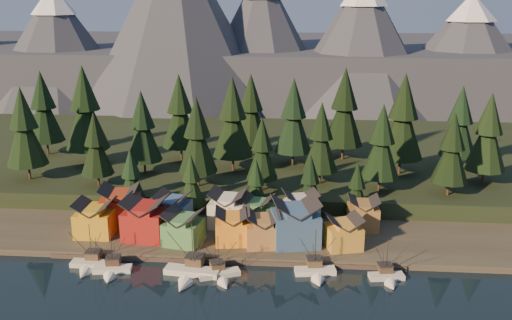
# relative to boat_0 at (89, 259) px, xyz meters

# --- Properties ---
(ground) EXTENTS (500.00, 500.00, 0.00)m
(ground) POSITION_rel_boat_0_xyz_m (29.43, -10.58, -2.07)
(ground) COLOR black
(ground) RESTS_ON ground
(shore_strip) EXTENTS (400.00, 50.00, 1.50)m
(shore_strip) POSITION_rel_boat_0_xyz_m (29.43, 29.42, -1.32)
(shore_strip) COLOR #373028
(shore_strip) RESTS_ON ground
(hillside) EXTENTS (420.00, 100.00, 6.00)m
(hillside) POSITION_rel_boat_0_xyz_m (29.43, 79.42, 0.93)
(hillside) COLOR black
(hillside) RESTS_ON ground
(dock) EXTENTS (80.00, 4.00, 1.00)m
(dock) POSITION_rel_boat_0_xyz_m (29.43, 5.92, -1.57)
(dock) COLOR #4C3F36
(dock) RESTS_ON ground
(mountain_ridge) EXTENTS (560.00, 190.00, 90.00)m
(mountain_ridge) POSITION_rel_boat_0_xyz_m (25.23, 203.02, 23.99)
(mountain_ridge) COLOR #424855
(mountain_ridge) RESTS_ON ground
(boat_0) EXTENTS (9.18, 10.00, 10.81)m
(boat_0) POSITION_rel_boat_0_xyz_m (0.00, 0.00, 0.00)
(boat_0) COLOR beige
(boat_0) RESTS_ON ground
(boat_1) EXTENTS (8.67, 9.24, 10.62)m
(boat_1) POSITION_rel_boat_0_xyz_m (5.65, -2.05, 0.04)
(boat_1) COLOR silver
(boat_1) RESTS_ON ground
(boat_2) EXTENTS (12.54, 13.41, 12.71)m
(boat_2) POSITION_rel_boat_0_xyz_m (22.88, -2.31, 0.21)
(boat_2) COLOR silver
(boat_2) RESTS_ON ground
(boat_3) EXTENTS (9.55, 9.91, 10.06)m
(boat_3) POSITION_rel_boat_0_xyz_m (29.37, -2.34, -0.22)
(boat_3) COLOR beige
(boat_3) RESTS_ON ground
(boat_5) EXTENTS (9.32, 9.92, 11.06)m
(boat_5) POSITION_rel_boat_0_xyz_m (49.63, 0.46, 0.09)
(boat_5) COLOR white
(boat_5) RESTS_ON ground
(boat_6) EXTENTS (7.88, 8.43, 10.06)m
(boat_6) POSITION_rel_boat_0_xyz_m (64.66, -0.47, -0.03)
(boat_6) COLOR beige
(boat_6) RESTS_ON ground
(house_front_0) EXTENTS (8.87, 8.39, 8.77)m
(house_front_0) POSITION_rel_boat_0_xyz_m (-3.49, 14.28, 4.04)
(house_front_0) COLOR gold
(house_front_0) RESTS_ON shore_strip
(house_front_1) EXTENTS (10.58, 10.23, 10.08)m
(house_front_1) POSITION_rel_boat_0_xyz_m (9.18, 13.64, 4.73)
(house_front_1) COLOR maroon
(house_front_1) RESTS_ON shore_strip
(house_front_2) EXTENTS (9.81, 9.86, 8.07)m
(house_front_2) POSITION_rel_boat_0_xyz_m (18.78, 11.26, 3.67)
(house_front_2) COLOR #468145
(house_front_2) RESTS_ON shore_strip
(house_front_3) EXTENTS (8.85, 8.53, 8.14)m
(house_front_3) POSITION_rel_boat_0_xyz_m (30.32, 12.68, 3.71)
(house_front_3) COLOR orange
(house_front_3) RESTS_ON shore_strip
(house_front_4) EXTENTS (8.98, 9.51, 8.01)m
(house_front_4) POSITION_rel_boat_0_xyz_m (37.42, 12.01, 3.64)
(house_front_4) COLOR #A5703A
(house_front_4) RESTS_ON shore_strip
(house_front_5) EXTENTS (12.28, 11.55, 11.02)m
(house_front_5) POSITION_rel_boat_0_xyz_m (44.99, 12.93, 5.22)
(house_front_5) COLOR #34547C
(house_front_5) RESTS_ON shore_strip
(house_front_6) EXTENTS (9.33, 9.03, 7.73)m
(house_front_6) POSITION_rel_boat_0_xyz_m (56.06, 11.89, 3.49)
(house_front_6) COLOR gold
(house_front_6) RESTS_ON shore_strip
(house_back_0) EXTENTS (10.36, 10.03, 10.19)m
(house_back_0) POSITION_rel_boat_0_xyz_m (0.65, 21.25, 4.78)
(house_back_0) COLOR #963217
(house_back_0) RESTS_ON shore_strip
(house_back_1) EXTENTS (9.30, 9.38, 9.00)m
(house_back_1) POSITION_rel_boat_0_xyz_m (14.29, 20.35, 4.16)
(house_back_1) COLOR #375382
(house_back_1) RESTS_ON shore_strip
(house_back_2) EXTENTS (9.67, 9.03, 9.42)m
(house_back_2) POSITION_rel_boat_0_xyz_m (27.92, 22.34, 4.38)
(house_back_2) COLOR silver
(house_back_2) RESTS_ON shore_strip
(house_back_3) EXTENTS (9.38, 8.71, 8.17)m
(house_back_3) POSITION_rel_boat_0_xyz_m (35.17, 22.59, 3.73)
(house_back_3) COLOR #3C6F40
(house_back_3) RESTS_ON shore_strip
(house_back_4) EXTENTS (10.09, 9.84, 9.15)m
(house_back_4) POSITION_rel_boat_0_xyz_m (46.14, 23.59, 4.24)
(house_back_4) COLOR beige
(house_back_4) RESTS_ON shore_strip
(house_back_5) EXTENTS (7.53, 7.62, 8.33)m
(house_back_5) POSITION_rel_boat_0_xyz_m (61.64, 23.13, 3.80)
(house_back_5) COLOR olive
(house_back_5) RESTS_ON shore_strip
(tree_hill_0) EXTENTS (11.69, 11.69, 27.23)m
(tree_hill_0) POSITION_rel_boat_0_xyz_m (-32.57, 41.42, 18.82)
(tree_hill_0) COLOR #332319
(tree_hill_0) RESTS_ON hillside
(tree_hill_1) EXTENTS (13.41, 13.41, 31.24)m
(tree_hill_1) POSITION_rel_boat_0_xyz_m (-20.57, 57.42, 21.02)
(tree_hill_1) COLOR #332319
(tree_hill_1) RESTS_ON hillside
(tree_hill_2) EXTENTS (9.08, 9.08, 21.14)m
(tree_hill_2) POSITION_rel_boat_0_xyz_m (-10.57, 37.42, 15.49)
(tree_hill_2) COLOR #332319
(tree_hill_2) RESTS_ON hillside
(tree_hill_3) EXTENTS (10.81, 10.81, 25.19)m
(tree_hill_3) POSITION_rel_boat_0_xyz_m (-0.57, 49.42, 17.70)
(tree_hill_3) COLOR #332319
(tree_hill_3) RESTS_ON hillside
(tree_hill_4) EXTENTS (12.01, 12.01, 27.98)m
(tree_hill_4) POSITION_rel_boat_0_xyz_m (7.43, 64.42, 19.23)
(tree_hill_4) COLOR #332319
(tree_hill_4) RESTS_ON hillside
(tree_hill_5) EXTENTS (10.96, 10.96, 25.54)m
(tree_hill_5) POSITION_rel_boat_0_xyz_m (17.43, 39.42, 17.89)
(tree_hill_5) COLOR #332319
(tree_hill_5) RESTS_ON hillside
(tree_hill_6) EXTENTS (12.42, 12.42, 28.93)m
(tree_hill_6) POSITION_rel_boat_0_xyz_m (25.43, 54.42, 19.75)
(tree_hill_6) COLOR #332319
(tree_hill_6) RESTS_ON hillside
(tree_hill_7) EXTENTS (8.81, 8.81, 20.52)m
(tree_hill_7) POSITION_rel_boat_0_xyz_m (35.43, 37.42, 15.14)
(tree_hill_7) COLOR #332319
(tree_hill_7) RESTS_ON hillside
(tree_hill_8) EXTENTS (11.82, 11.82, 27.53)m
(tree_hill_8) POSITION_rel_boat_0_xyz_m (43.43, 61.42, 18.99)
(tree_hill_8) COLOR #332319
(tree_hill_8) RESTS_ON hillside
(tree_hill_9) EXTENTS (10.09, 10.09, 23.51)m
(tree_hill_9) POSITION_rel_boat_0_xyz_m (51.43, 44.42, 16.78)
(tree_hill_9) COLOR #332319
(tree_hill_9) RESTS_ON hillside
(tree_hill_10) EXTENTS (12.80, 12.80, 29.82)m
(tree_hill_10) POSITION_rel_boat_0_xyz_m (59.43, 69.42, 20.23)
(tree_hill_10) COLOR #332319
(tree_hill_10) RESTS_ON hillside
(tree_hill_11) EXTENTS (10.41, 10.41, 24.25)m
(tree_hill_11) POSITION_rel_boat_0_xyz_m (67.43, 39.42, 17.19)
(tree_hill_11) COLOR #332319
(tree_hill_11) RESTS_ON hillside
(tree_hill_12) EXTENTS (12.96, 12.96, 30.20)m
(tree_hill_12) POSITION_rel_boat_0_xyz_m (75.43, 55.42, 20.44)
(tree_hill_12) COLOR #332319
(tree_hill_12) RESTS_ON hillside
(tree_hill_13) EXTENTS (9.76, 9.76, 22.74)m
(tree_hill_13) POSITION_rel_boat_0_xyz_m (85.43, 37.42, 16.36)
(tree_hill_13) COLOR #332319
(tree_hill_13) RESTS_ON hillside
(tree_hill_14) EXTENTS (11.12, 11.12, 25.90)m
(tree_hill_14) POSITION_rel_boat_0_xyz_m (93.43, 61.42, 18.09)
(tree_hill_14) COLOR #332319
(tree_hill_14) RESTS_ON hillside
(tree_hill_15) EXTENTS (11.73, 11.73, 27.32)m
(tree_hill_15) POSITION_rel_boat_0_xyz_m (29.43, 71.42, 18.87)
(tree_hill_15) COLOR #332319
(tree_hill_15) RESTS_ON hillside
(tree_hill_16) EXTENTS (12.05, 12.05, 28.07)m
(tree_hill_16) POSITION_rel_boat_0_xyz_m (-38.57, 67.42, 19.28)
(tree_hill_16) COLOR #332319
(tree_hill_16) RESTS_ON hillside
(tree_hill_17) EXTENTS (11.28, 11.28, 26.29)m
(tree_hill_17) POSITION_rel_boat_0_xyz_m (97.43, 47.42, 18.30)
(tree_hill_17) COLOR #332319
(tree_hill_17) RESTS_ON hillside
(tree_shore_0) EXTENTS (7.65, 7.65, 17.82)m
(tree_shore_0) POSITION_rel_boat_0_xyz_m (1.43, 29.42, 9.17)
(tree_shore_0) COLOR #332319
(tree_shore_0) RESTS_ON shore_strip
(tree_shore_1) EXTENTS (7.18, 7.18, 16.72)m
(tree_shore_1) POSITION_rel_boat_0_xyz_m (17.43, 29.42, 8.57)
(tree_shore_1) COLOR #332319
(tree_shore_1) RESTS_ON shore_strip
(tree_shore_2) EXTENTS (6.82, 6.82, 15.88)m
(tree_shore_2) POSITION_rel_boat_0_xyz_m (34.43, 29.42, 8.10)
(tree_shore_2) COLOR #332319
(tree_shore_2) RESTS_ON shore_strip
(tree_shore_3) EXTENTS (7.45, 7.45, 17.36)m
(tree_shore_3) POSITION_rel_boat_0_xyz_m (48.43, 29.42, 8.92)
(tree_shore_3) COLOR #332319
(tree_shore_3) RESTS_ON shore_strip
(tree_shore_4) EXTENTS (6.65, 6.65, 15.50)m
(tree_shore_4) POSITION_rel_boat_0_xyz_m (60.43, 29.42, 7.90)
(tree_shore_4) COLOR #332319
(tree_shore_4) RESTS_ON shore_strip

